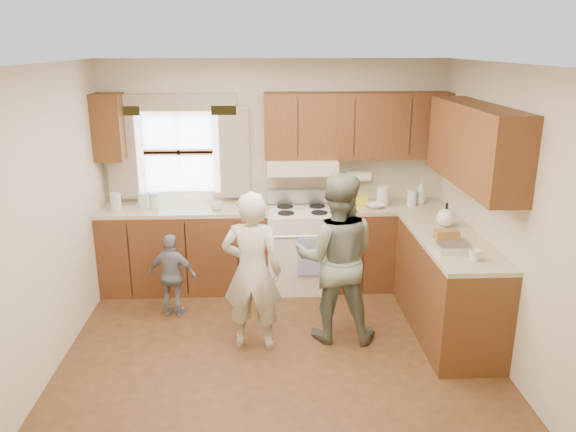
{
  "coord_description": "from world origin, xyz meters",
  "views": [
    {
      "loc": [
        -0.12,
        -4.46,
        2.65
      ],
      "look_at": [
        0.1,
        0.4,
        1.15
      ],
      "focal_mm": 35.0,
      "sensor_mm": 36.0,
      "label": 1
    }
  ],
  "objects_px": {
    "woman_right": "(336,258)",
    "stove": "(302,247)",
    "child": "(173,276)",
    "woman_left": "(252,272)"
  },
  "relations": [
    {
      "from": "woman_right",
      "to": "stove",
      "type": "bearing_deg",
      "value": -71.88
    },
    {
      "from": "stove",
      "to": "child",
      "type": "xyz_separation_m",
      "value": [
        -1.34,
        -0.67,
        -0.04
      ]
    },
    {
      "from": "child",
      "to": "stove",
      "type": "bearing_deg",
      "value": -139.52
    },
    {
      "from": "stove",
      "to": "child",
      "type": "bearing_deg",
      "value": -153.34
    },
    {
      "from": "stove",
      "to": "woman_left",
      "type": "bearing_deg",
      "value": -111.86
    },
    {
      "from": "woman_left",
      "to": "woman_right",
      "type": "height_order",
      "value": "woman_right"
    },
    {
      "from": "woman_right",
      "to": "child",
      "type": "height_order",
      "value": "woman_right"
    },
    {
      "from": "stove",
      "to": "woman_right",
      "type": "bearing_deg",
      "value": -78.94
    },
    {
      "from": "woman_right",
      "to": "child",
      "type": "distance_m",
      "value": 1.69
    },
    {
      "from": "stove",
      "to": "woman_right",
      "type": "height_order",
      "value": "woman_right"
    }
  ]
}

